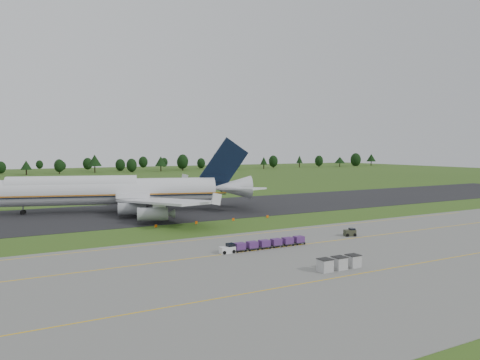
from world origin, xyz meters
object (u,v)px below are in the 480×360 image
edge_markers (215,221)px  baggage_train (263,244)px  aircraft (116,191)px  uld_row (339,263)px  utility_cart (350,233)px

edge_markers → baggage_train: bearing=-100.3°
aircraft → uld_row: size_ratio=10.27×
uld_row → edge_markers: size_ratio=0.24×
baggage_train → uld_row: size_ratio=2.37×
utility_cart → edge_markers: 29.76m
baggage_train → utility_cart: (19.43, 1.42, -0.18)m
baggage_train → edge_markers: bearing=79.7°
utility_cart → baggage_train: bearing=-175.8°
baggage_train → edge_markers: 27.89m
uld_row → edge_markers: bearing=86.3°
aircraft → utility_cart: size_ratio=28.88×
uld_row → edge_markers: (2.77, 42.99, -0.63)m
utility_cart → uld_row: size_ratio=0.36×
aircraft → uld_row: 70.53m
baggage_train → edge_markers: baggage_train is taller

